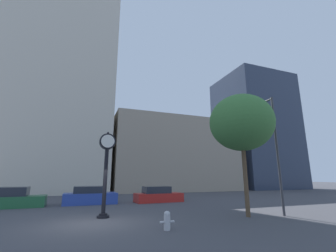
# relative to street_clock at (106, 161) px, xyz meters

# --- Properties ---
(ground_plane) EXTENTS (200.00, 200.00, 0.00)m
(ground_plane) POSITION_rel_street_clock_xyz_m (-0.62, -1.32, -2.99)
(ground_plane) COLOR #424247
(building_tall_tower) EXTENTS (14.73, 12.00, 35.78)m
(building_tall_tower) POSITION_rel_street_clock_xyz_m (-5.15, 22.68, 14.90)
(building_tall_tower) COLOR beige
(building_tall_tower) RESTS_ON ground_plane
(building_storefront_row) EXTENTS (20.42, 12.00, 11.34)m
(building_storefront_row) POSITION_rel_street_clock_xyz_m (12.96, 22.68, 2.68)
(building_storefront_row) COLOR gray
(building_storefront_row) RESTS_ON ground_plane
(building_glass_modern) EXTENTS (12.95, 12.00, 22.26)m
(building_glass_modern) POSITION_rel_street_clock_xyz_m (31.09, 22.68, 8.14)
(building_glass_modern) COLOR #2D384C
(building_glass_modern) RESTS_ON ground_plane
(street_clock) EXTENTS (0.89, 0.65, 4.63)m
(street_clock) POSITION_rel_street_clock_xyz_m (0.00, 0.00, 0.00)
(street_clock) COLOR black
(street_clock) RESTS_ON ground_plane
(car_green) EXTENTS (4.49, 2.04, 1.41)m
(car_green) POSITION_rel_street_clock_xyz_m (-5.86, 6.50, -2.41)
(car_green) COLOR #236038
(car_green) RESTS_ON ground_plane
(car_blue) EXTENTS (4.10, 1.99, 1.39)m
(car_blue) POSITION_rel_street_clock_xyz_m (-0.47, 6.86, -2.40)
(car_blue) COLOR #28429E
(car_blue) RESTS_ON ground_plane
(car_red) EXTENTS (4.17, 1.92, 1.31)m
(car_red) POSITION_rel_street_clock_xyz_m (5.15, 6.42, -2.45)
(car_red) COLOR red
(car_red) RESTS_ON ground_plane
(fire_hydrant_near) EXTENTS (0.62, 0.27, 0.74)m
(fire_hydrant_near) POSITION_rel_street_clock_xyz_m (2.19, -3.86, -2.62)
(fire_hydrant_near) COLOR #B7B7BC
(fire_hydrant_near) RESTS_ON ground_plane
(street_lamp_right) EXTENTS (0.36, 1.57, 6.96)m
(street_lamp_right) POSITION_rel_street_clock_xyz_m (9.48, -2.57, 1.57)
(street_lamp_right) COLOR #38383D
(street_lamp_right) RESTS_ON ground_plane
(bare_tree) EXTENTS (3.73, 3.73, 6.93)m
(bare_tree) POSITION_rel_street_clock_xyz_m (7.39, -2.48, 2.25)
(bare_tree) COLOR brown
(bare_tree) RESTS_ON ground_plane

